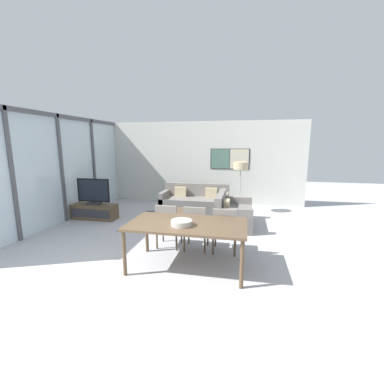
# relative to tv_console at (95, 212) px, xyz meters

# --- Properties ---
(ground_plane) EXTENTS (24.00, 24.00, 0.00)m
(ground_plane) POSITION_rel_tv_console_xyz_m (2.39, -3.26, -0.21)
(ground_plane) COLOR #B2B2B7
(wall_back) EXTENTS (7.18, 0.09, 2.80)m
(wall_back) POSITION_rel_tv_console_xyz_m (2.42, 2.61, 1.20)
(wall_back) COLOR silver
(wall_back) RESTS_ON ground_plane
(window_wall_left) EXTENTS (0.07, 5.87, 2.80)m
(window_wall_left) POSITION_rel_tv_console_xyz_m (-0.69, -0.32, 1.33)
(window_wall_left) COLOR silver
(window_wall_left) RESTS_ON ground_plane
(area_rug) EXTENTS (2.94, 1.96, 0.01)m
(area_rug) POSITION_rel_tv_console_xyz_m (2.55, 0.12, -0.20)
(area_rug) COLOR #333D4C
(area_rug) RESTS_ON ground_plane
(tv_console) EXTENTS (1.22, 0.44, 0.42)m
(tv_console) POSITION_rel_tv_console_xyz_m (0.00, 0.00, 0.00)
(tv_console) COLOR brown
(tv_console) RESTS_ON ground_plane
(television) EXTENTS (0.94, 0.20, 0.71)m
(television) POSITION_rel_tv_console_xyz_m (0.00, 0.00, 0.55)
(television) COLOR #2D2D33
(television) RESTS_ON tv_console
(sofa_main) EXTENTS (2.05, 0.88, 0.82)m
(sofa_main) POSITION_rel_tv_console_xyz_m (2.55, 1.43, 0.07)
(sofa_main) COLOR slate
(sofa_main) RESTS_ON ground_plane
(sofa_side) EXTENTS (0.88, 1.47, 0.82)m
(sofa_side) POSITION_rel_tv_console_xyz_m (3.73, 0.23, 0.07)
(sofa_side) COLOR slate
(sofa_side) RESTS_ON ground_plane
(coffee_table) EXTENTS (0.86, 0.86, 0.35)m
(coffee_table) POSITION_rel_tv_console_xyz_m (2.55, 0.12, 0.05)
(coffee_table) COLOR brown
(coffee_table) RESTS_ON ground_plane
(dining_table) EXTENTS (1.93, 1.06, 0.78)m
(dining_table) POSITION_rel_tv_console_xyz_m (3.14, -2.24, 0.50)
(dining_table) COLOR brown
(dining_table) RESTS_ON ground_plane
(dining_chair_left) EXTENTS (0.46, 0.46, 0.89)m
(dining_chair_left) POSITION_rel_tv_console_xyz_m (2.58, -1.49, 0.30)
(dining_chair_left) COLOR gray
(dining_chair_left) RESTS_ON ground_plane
(dining_chair_centre) EXTENTS (0.46, 0.46, 0.89)m
(dining_chair_centre) POSITION_rel_tv_console_xyz_m (3.14, -1.51, 0.30)
(dining_chair_centre) COLOR gray
(dining_chair_centre) RESTS_ON ground_plane
(dining_chair_right) EXTENTS (0.46, 0.46, 0.89)m
(dining_chair_right) POSITION_rel_tv_console_xyz_m (3.70, -1.54, 0.30)
(dining_chair_right) COLOR gray
(dining_chair_right) RESTS_ON ground_plane
(fruit_bowl) EXTENTS (0.34, 0.34, 0.09)m
(fruit_bowl) POSITION_rel_tv_console_xyz_m (3.08, -2.39, 0.62)
(fruit_bowl) COLOR #B7B2A8
(fruit_bowl) RESTS_ON dining_table
(floor_lamp) EXTENTS (0.44, 0.44, 1.53)m
(floor_lamp) POSITION_rel_tv_console_xyz_m (3.90, 1.46, 1.13)
(floor_lamp) COLOR #2D2D33
(floor_lamp) RESTS_ON ground_plane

